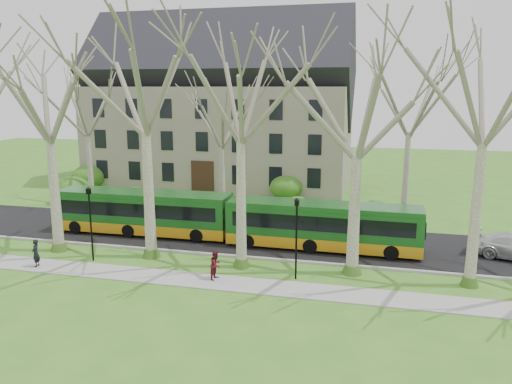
% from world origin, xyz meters
% --- Properties ---
extents(ground, '(120.00, 120.00, 0.00)m').
position_xyz_m(ground, '(0.00, 0.00, 0.00)').
color(ground, '#3E7722').
rests_on(ground, ground).
extents(sidewalk, '(70.00, 2.00, 0.06)m').
position_xyz_m(sidewalk, '(0.00, -2.50, 0.03)').
color(sidewalk, gray).
rests_on(sidewalk, ground).
extents(road, '(80.00, 8.00, 0.06)m').
position_xyz_m(road, '(0.00, 5.50, 0.03)').
color(road, black).
rests_on(road, ground).
extents(curb, '(80.00, 0.25, 0.14)m').
position_xyz_m(curb, '(0.00, 1.50, 0.07)').
color(curb, '#A5A39E').
rests_on(curb, ground).
extents(building, '(26.50, 12.20, 16.00)m').
position_xyz_m(building, '(-6.00, 24.00, 8.07)').
color(building, gray).
rests_on(building, ground).
extents(tree_row_verge, '(49.00, 7.00, 14.00)m').
position_xyz_m(tree_row_verge, '(0.00, 0.30, 7.00)').
color(tree_row_verge, gray).
rests_on(tree_row_verge, ground).
extents(tree_row_far, '(33.00, 7.00, 12.00)m').
position_xyz_m(tree_row_far, '(-1.33, 11.00, 6.00)').
color(tree_row_far, gray).
rests_on(tree_row_far, ground).
extents(lamp_row, '(36.22, 0.22, 4.30)m').
position_xyz_m(lamp_row, '(-0.00, -1.00, 2.57)').
color(lamp_row, black).
rests_on(lamp_row, ground).
extents(hedges, '(30.60, 8.60, 2.00)m').
position_xyz_m(hedges, '(-4.67, 14.00, 1.00)').
color(hedges, '#30621C').
rests_on(hedges, ground).
extents(bus_lead, '(12.11, 2.64, 3.02)m').
position_xyz_m(bus_lead, '(-5.50, 4.69, 1.57)').
color(bus_lead, '#164E1A').
rests_on(bus_lead, road).
extents(bus_follow, '(11.95, 2.69, 2.98)m').
position_xyz_m(bus_follow, '(6.81, 4.32, 1.55)').
color(bus_follow, '#164E1A').
rests_on(bus_follow, road).
extents(pedestrian_a, '(0.50, 0.65, 1.59)m').
position_xyz_m(pedestrian_a, '(-8.46, -2.78, 0.85)').
color(pedestrian_a, black).
rests_on(pedestrian_a, sidewalk).
extents(pedestrian_b, '(0.72, 0.85, 1.54)m').
position_xyz_m(pedestrian_b, '(1.94, -2.12, 0.83)').
color(pedestrian_b, '#53131E').
rests_on(pedestrian_b, sidewalk).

